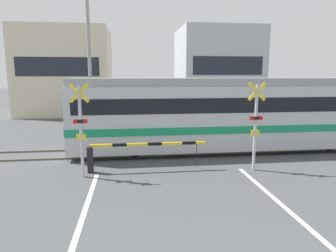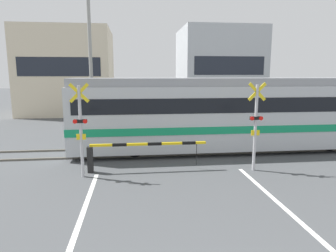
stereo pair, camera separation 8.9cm
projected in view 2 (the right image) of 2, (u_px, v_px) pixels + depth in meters
rail_track_near at (164, 155)px, 13.29m from camera, size 50.00×0.10×0.08m
rail_track_far at (161, 147)px, 14.69m from camera, size 50.00×0.10×0.08m
commuter_train at (232, 112)px, 14.06m from camera, size 14.82×2.66×3.42m
crossing_barrier_near at (125, 151)px, 11.11m from camera, size 4.43×0.20×1.07m
crossing_barrier_far at (185, 123)px, 17.28m from camera, size 4.43×0.20×1.07m
crossing_signal_left at (81, 126)px, 10.31m from camera, size 0.68×0.15×3.30m
crossing_signal_right at (256, 123)px, 11.03m from camera, size 0.68×0.15×3.30m
pedestrian at (168, 116)px, 18.65m from camera, size 0.38×0.23×1.79m
building_left_of_street at (68, 72)px, 27.59m from camera, size 7.83×7.00×7.62m
building_right_of_street at (218, 71)px, 29.19m from camera, size 7.35×7.00×7.86m
utility_pole_streetside at (91, 62)px, 18.49m from camera, size 0.22×0.22×8.64m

